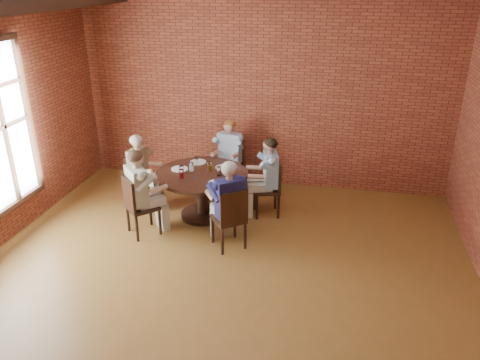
% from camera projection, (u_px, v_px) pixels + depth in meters
% --- Properties ---
extents(floor, '(7.00, 7.00, 0.00)m').
position_uv_depth(floor, '(212.00, 295.00, 5.66)').
color(floor, brown).
rests_on(floor, ground).
extents(wall_back, '(7.00, 0.00, 7.00)m').
position_uv_depth(wall_back, '(262.00, 92.00, 8.11)').
color(wall_back, '#96452B').
rests_on(wall_back, ground).
extents(dining_table, '(1.43, 1.43, 0.75)m').
position_uv_depth(dining_table, '(202.00, 186.00, 7.32)').
color(dining_table, black).
rests_on(dining_table, floor).
extents(chair_a, '(0.50, 0.50, 0.91)m').
position_uv_depth(chair_a, '(272.00, 186.00, 7.41)').
color(chair_a, black).
rests_on(chair_a, floor).
extents(diner_a, '(0.73, 0.65, 1.28)m').
position_uv_depth(diner_a, '(267.00, 177.00, 7.34)').
color(diner_a, teal).
rests_on(diner_a, floor).
extents(chair_b, '(0.46, 0.46, 0.91)m').
position_uv_depth(chair_b, '(231.00, 162.00, 8.33)').
color(chair_b, black).
rests_on(chair_b, floor).
extents(diner_b, '(0.59, 0.69, 1.28)m').
position_uv_depth(diner_b, '(229.00, 156.00, 8.21)').
color(diner_b, '#A0B1CC').
rests_on(diner_b, floor).
extents(chair_c, '(0.42, 0.42, 0.89)m').
position_uv_depth(chair_c, '(138.00, 179.00, 7.68)').
color(chair_c, black).
rests_on(chair_c, floor).
extents(diner_c, '(0.63, 0.54, 1.24)m').
position_uv_depth(diner_c, '(141.00, 172.00, 7.60)').
color(diner_c, brown).
rests_on(diner_c, floor).
extents(chair_d, '(0.59, 0.59, 0.93)m').
position_uv_depth(chair_d, '(137.00, 204.00, 6.80)').
color(chair_d, black).
rests_on(chair_d, floor).
extents(diner_d, '(0.81, 0.81, 1.31)m').
position_uv_depth(diner_d, '(141.00, 193.00, 6.78)').
color(diner_d, '#C5A99A').
rests_on(diner_d, floor).
extents(chair_e, '(0.58, 0.58, 0.92)m').
position_uv_depth(chair_e, '(231.00, 217.00, 6.44)').
color(chair_e, black).
rests_on(chair_e, floor).
extents(diner_e, '(0.78, 0.80, 1.30)m').
position_uv_depth(diner_e, '(228.00, 205.00, 6.45)').
color(diner_e, '#1B1C4E').
rests_on(diner_e, floor).
extents(plate_a, '(0.26, 0.26, 0.01)m').
position_uv_depth(plate_a, '(224.00, 168.00, 7.41)').
color(plate_a, white).
rests_on(plate_a, dining_table).
extents(plate_b, '(0.26, 0.26, 0.01)m').
position_uv_depth(plate_b, '(198.00, 162.00, 7.63)').
color(plate_b, white).
rests_on(plate_b, dining_table).
extents(plate_c, '(0.26, 0.26, 0.01)m').
position_uv_depth(plate_c, '(179.00, 169.00, 7.36)').
color(plate_c, white).
rests_on(plate_c, dining_table).
extents(plate_d, '(0.26, 0.26, 0.01)m').
position_uv_depth(plate_d, '(217.00, 183.00, 6.86)').
color(plate_d, white).
rests_on(plate_d, dining_table).
extents(glass_a, '(0.07, 0.07, 0.14)m').
position_uv_depth(glass_a, '(219.00, 171.00, 7.11)').
color(glass_a, white).
rests_on(glass_a, dining_table).
extents(glass_b, '(0.07, 0.07, 0.14)m').
position_uv_depth(glass_b, '(210.00, 166.00, 7.30)').
color(glass_b, white).
rests_on(glass_b, dining_table).
extents(glass_c, '(0.07, 0.07, 0.14)m').
position_uv_depth(glass_c, '(196.00, 161.00, 7.50)').
color(glass_c, white).
rests_on(glass_c, dining_table).
extents(glass_d, '(0.07, 0.07, 0.14)m').
position_uv_depth(glass_d, '(192.00, 167.00, 7.27)').
color(glass_d, white).
rests_on(glass_d, dining_table).
extents(glass_e, '(0.07, 0.07, 0.14)m').
position_uv_depth(glass_e, '(182.00, 170.00, 7.15)').
color(glass_e, white).
rests_on(glass_e, dining_table).
extents(glass_f, '(0.07, 0.07, 0.14)m').
position_uv_depth(glass_f, '(181.00, 174.00, 7.02)').
color(glass_f, white).
rests_on(glass_f, dining_table).
extents(smartphone, '(0.08, 0.14, 0.01)m').
position_uv_depth(smartphone, '(209.00, 183.00, 6.88)').
color(smartphone, black).
rests_on(smartphone, dining_table).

